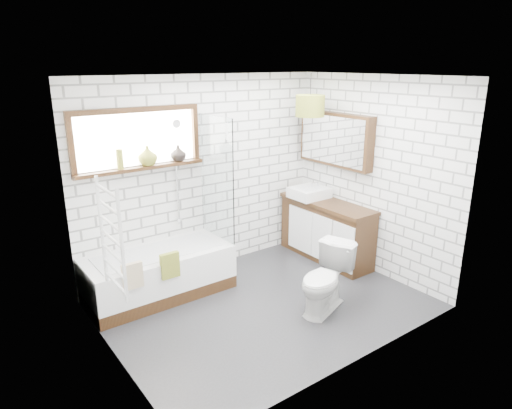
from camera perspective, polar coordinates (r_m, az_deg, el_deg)
floor at (r=5.30m, az=1.17°, el=-12.47°), size 3.40×2.60×0.01m
ceiling at (r=4.60m, az=1.37°, el=15.76°), size 3.40×2.60×0.01m
wall_back at (r=5.85m, az=-6.55°, el=3.60°), size 3.40×0.01×2.50m
wall_front at (r=3.91m, az=13.02°, el=-3.86°), size 3.40×0.01×2.50m
wall_left at (r=4.05m, az=-18.29°, el=-3.54°), size 0.01×2.60×2.50m
wall_right at (r=5.96m, az=14.40°, el=3.41°), size 0.01×2.60×2.50m
window at (r=5.34m, az=-14.50°, el=7.86°), size 1.52×0.16×0.68m
towel_radiator at (r=4.08m, az=-17.62°, el=-4.08°), size 0.06×0.52×1.00m
mirror_cabinet at (r=6.21m, az=9.89°, el=8.02°), size 0.16×1.20×0.70m
shower_riser at (r=5.61m, az=-9.90°, el=3.90°), size 0.02×0.02×1.30m
bathtub at (r=5.51m, az=-11.99°, el=-8.43°), size 1.68×0.74×0.54m
shower_screen at (r=5.51m, az=-4.92°, el=3.24°), size 0.02×0.72×1.50m
towel_green at (r=5.08m, az=-10.72°, el=-7.49°), size 0.21×0.06×0.29m
towel_beige at (r=4.94m, az=-15.19°, el=-8.60°), size 0.22×0.05×0.28m
vanity at (r=6.38m, az=8.77°, el=-3.21°), size 0.46×1.44×0.82m
basin at (r=6.39m, az=6.68°, el=1.49°), size 0.49×0.43×0.14m
tap at (r=6.49m, az=7.73°, el=2.16°), size 0.04×0.04×0.15m
toilet at (r=5.10m, az=8.64°, el=-9.22°), size 0.63×0.82×0.74m
vase_olive at (r=5.38m, az=-13.38°, el=5.76°), size 0.24×0.24×0.23m
vase_dark at (r=5.55m, az=-9.67°, el=6.14°), size 0.24×0.24×0.19m
bottle at (r=5.27m, az=-16.63°, el=5.23°), size 0.08×0.08×0.22m
pendant at (r=5.98m, az=6.77°, el=12.15°), size 0.37×0.37×0.27m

